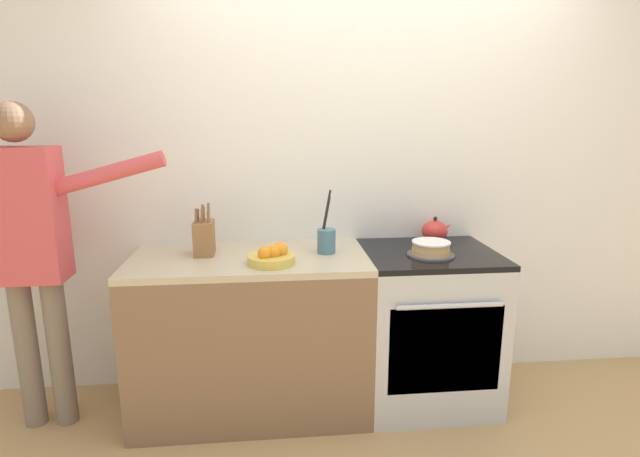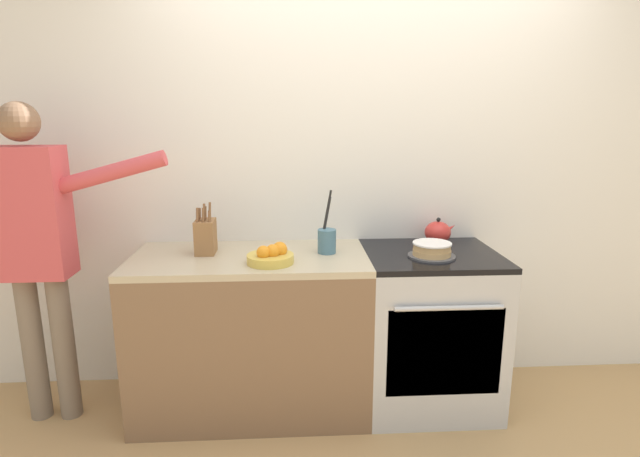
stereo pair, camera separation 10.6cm
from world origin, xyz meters
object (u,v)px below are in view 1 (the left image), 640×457
knife_block (204,237)px  fruit_bowl (272,257)px  stove_range (426,326)px  person_baker (30,241)px  layer_cake (431,249)px  tea_kettle (435,231)px  utensil_crock (326,240)px

knife_block → fruit_bowl: (0.36, -0.21, -0.06)m
stove_range → person_baker: person_baker is taller
fruit_bowl → stove_range: bearing=9.3°
stove_range → knife_block: 1.34m
layer_cake → person_baker: (-2.03, 0.04, 0.09)m
layer_cake → fruit_bowl: 0.84m
tea_kettle → person_baker: bearing=-173.5°
stove_range → tea_kettle: bearing=66.0°
layer_cake → person_baker: size_ratio=0.15×
stove_range → layer_cake: layer_cake is taller
layer_cake → knife_block: bearing=173.1°
tea_kettle → utensil_crock: 0.68m
utensil_crock → person_baker: (-1.48, -0.07, 0.05)m
stove_range → knife_block: size_ratio=3.16×
person_baker → knife_block: bearing=2.4°
knife_block → fruit_bowl: knife_block is taller
layer_cake → utensil_crock: utensil_crock is taller
stove_range → person_baker: bearing=-178.8°
utensil_crock → tea_kettle: bearing=14.5°
utensil_crock → person_baker: size_ratio=0.20×
layer_cake → utensil_crock: bearing=168.4°
knife_block → utensil_crock: 0.65m
knife_block → person_baker: (-0.83, -0.11, 0.03)m
layer_cake → utensil_crock: size_ratio=0.73×
knife_block → utensil_crock: utensil_crock is taller
tea_kettle → fruit_bowl: bearing=-160.2°
knife_block → utensil_crock: size_ratio=0.82×
stove_range → fruit_bowl: size_ratio=3.71×
fruit_bowl → person_baker: person_baker is taller
layer_cake → stove_range: bearing=72.9°
tea_kettle → person_baker: (-2.15, -0.24, 0.06)m
layer_cake → tea_kettle: 0.31m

